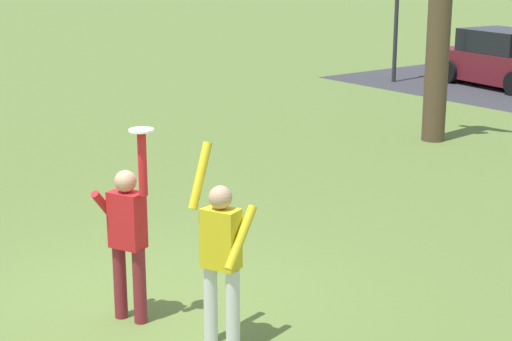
% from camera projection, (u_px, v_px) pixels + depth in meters
% --- Properties ---
extents(ground_plane, '(120.00, 120.00, 0.00)m').
position_uv_depth(ground_plane, '(145.00, 306.00, 9.24)').
color(ground_plane, olive).
extents(person_catcher, '(0.58, 0.49, 2.08)m').
position_uv_depth(person_catcher, '(128.00, 233.00, 8.65)').
color(person_catcher, maroon).
rests_on(person_catcher, ground_plane).
extents(person_defender, '(0.63, 0.58, 2.04)m').
position_uv_depth(person_defender, '(221.00, 252.00, 8.10)').
color(person_defender, silver).
rests_on(person_defender, ground_plane).
extents(frisbee_disc, '(0.25, 0.25, 0.02)m').
position_uv_depth(frisbee_disc, '(141.00, 130.00, 8.25)').
color(frisbee_disc, white).
rests_on(frisbee_disc, person_catcher).
extents(parked_car_maroon, '(4.30, 2.45, 1.59)m').
position_uv_depth(parked_car_maroon, '(504.00, 61.00, 23.54)').
color(parked_car_maroon, maroon).
rests_on(parked_car_maroon, ground_plane).
extents(bare_tree_tall, '(1.27, 1.14, 5.32)m').
position_uv_depth(bare_tree_tall, '(442.00, 10.00, 16.44)').
color(bare_tree_tall, brown).
rests_on(bare_tree_tall, ground_plane).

